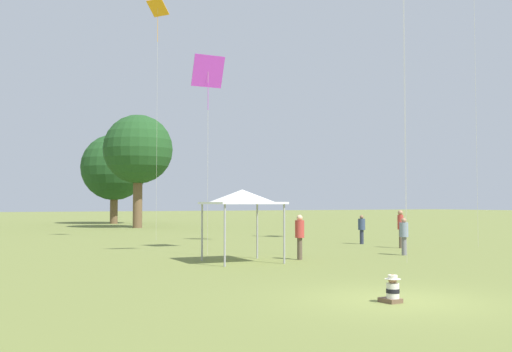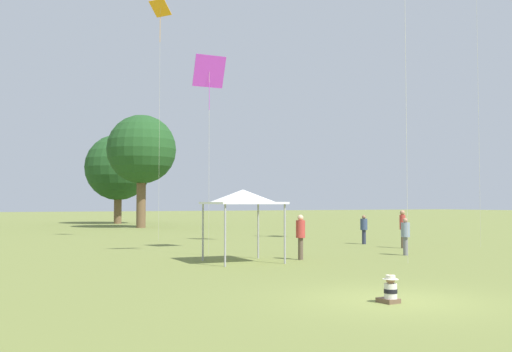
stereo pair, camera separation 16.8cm
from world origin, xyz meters
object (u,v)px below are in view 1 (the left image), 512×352
Objects in this scene: seated_toddler at (392,290)px; distant_tree_2 at (138,150)px; distant_tree_1 at (114,168)px; canopy_tent at (242,197)px; person_standing_5 at (400,225)px; person_standing_0 at (404,233)px; kite_0 at (208,74)px; person_standing_2 at (362,227)px; kite_7 at (158,15)px; person_standing_4 at (300,233)px.

seated_toddler is 0.06× the size of distant_tree_2.
distant_tree_2 is at bearing -94.66° from distant_tree_1.
distant_tree_1 is at bearing 85.34° from distant_tree_2.
canopy_tent is (1.16, 9.67, 2.14)m from seated_toddler.
person_standing_0 is at bearing -145.93° from person_standing_5.
distant_tree_2 is at bearing 79.86° from canopy_tent.
seated_toddler is 14.94m from kite_0.
distant_tree_1 is at bearing -67.66° from person_standing_0.
canopy_tent is (-7.41, 0.54, 1.49)m from person_standing_0.
person_standing_0 is at bearing 121.54° from person_standing_2.
person_standing_5 is 30.41m from distant_tree_2.
distant_tree_2 is at bearing 76.10° from seated_toddler.
seated_toddler is 0.40× the size of person_standing_2.
canopy_tent is 17.89m from kite_7.
canopy_tent is at bearing 78.63° from seated_toddler.
person_standing_2 is 3.24m from person_standing_5.
person_standing_5 is at bearing -49.26° from person_standing_4.
kite_0 reaches higher than canopy_tent.
distant_tree_1 is at bearing 77.13° from seated_toddler.
person_standing_2 is 12.52m from kite_0.
seated_toddler is 10.19m from person_standing_4.
kite_0 is 0.59× the size of kite_7.
distant_tree_1 reaches higher than person_standing_0.
canopy_tent is at bearing -100.14° from distant_tree_2.
person_standing_0 is at bearing -87.11° from distant_tree_2.
seated_toddler is at bearing 68.28° from person_standing_0.
distant_tree_1 reaches higher than canopy_tent.
person_standing_5 is (11.20, 12.30, 0.87)m from seated_toddler.
distant_tree_1 is (-3.33, 41.29, 4.89)m from person_standing_5.
canopy_tent is at bearing -174.41° from kite_7.
kite_7 is at bearing 111.14° from person_standing_5.
person_standing_0 is 4.99m from person_standing_4.
canopy_tent reaches higher than person_standing_2.
canopy_tent is (-10.04, -2.63, 1.27)m from person_standing_5.
seated_toddler is at bearing -99.39° from distant_tree_2.
kite_0 is (-2.43, 3.40, 6.66)m from person_standing_4.
person_standing_4 is 0.94× the size of person_standing_5.
kite_7 is at bearing -100.12° from distant_tree_1.
canopy_tent is 0.19× the size of kite_7.
seated_toddler is 0.34× the size of person_standing_5.
distant_tree_1 is at bearing -51.89° from kite_0.
seated_toddler is at bearing -174.92° from kite_7.
seated_toddler is at bearing 132.33° from kite_0.
person_standing_5 is 41.71m from distant_tree_1.
seated_toddler is 0.07× the size of kite_0.
person_standing_4 is (-7.75, -6.02, 0.13)m from person_standing_2.
person_standing_2 is 0.89× the size of person_standing_4.
person_standing_0 is 0.85× the size of person_standing_5.
kite_7 is at bearing 79.37° from seated_toddler.
person_standing_0 is (8.57, 9.14, 0.65)m from seated_toddler.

